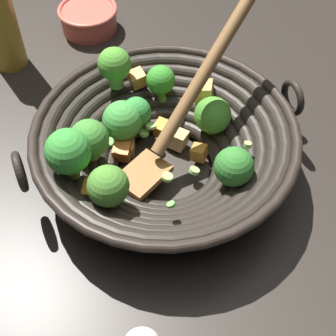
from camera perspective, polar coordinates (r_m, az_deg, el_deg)
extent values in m
plane|color=#28231E|center=(0.73, -0.33, -0.46)|extent=(4.00, 4.00, 0.00)
cylinder|color=black|center=(0.72, -0.33, -0.21)|extent=(0.13, 0.13, 0.01)
torus|color=black|center=(0.71, -0.33, 0.51)|extent=(0.18, 0.18, 0.02)
torus|color=black|center=(0.71, -0.34, 1.00)|extent=(0.21, 0.21, 0.02)
torus|color=black|center=(0.70, -0.34, 1.50)|extent=(0.24, 0.24, 0.02)
torus|color=black|center=(0.69, -0.34, 2.00)|extent=(0.26, 0.26, 0.02)
torus|color=black|center=(0.68, -0.35, 2.52)|extent=(0.29, 0.29, 0.02)
torus|color=black|center=(0.68, -0.35, 3.05)|extent=(0.32, 0.32, 0.02)
torus|color=black|center=(0.67, -0.35, 3.59)|extent=(0.35, 0.35, 0.02)
torus|color=#2A221D|center=(0.66, -0.36, 4.14)|extent=(0.36, 0.36, 0.01)
torus|color=black|center=(0.73, 14.13, 7.88)|extent=(0.05, 0.03, 0.05)
torus|color=black|center=(0.65, -16.65, -0.41)|extent=(0.05, 0.03, 0.05)
cylinder|color=#589049|center=(0.74, -5.08, 3.67)|extent=(0.02, 0.02, 0.02)
sphere|color=green|center=(0.71, -5.27, 5.46)|extent=(0.06, 0.06, 0.06)
cylinder|color=#6BB34B|center=(0.68, -8.77, 1.72)|extent=(0.02, 0.03, 0.02)
sphere|color=#3F8631|center=(0.66, -9.06, 3.31)|extent=(0.05, 0.05, 0.05)
cylinder|color=#7FAE54|center=(0.75, -5.98, 10.00)|extent=(0.03, 0.03, 0.02)
sphere|color=#4B952D|center=(0.73, -6.18, 11.82)|extent=(0.05, 0.05, 0.05)
cylinder|color=#5D9438|center=(0.76, -0.70, 8.47)|extent=(0.02, 0.02, 0.03)
sphere|color=#328A26|center=(0.74, -0.72, 10.12)|extent=(0.04, 0.04, 0.04)
cylinder|color=#7CC345|center=(0.62, -6.64, -3.69)|extent=(0.03, 0.03, 0.02)
sphere|color=#49852D|center=(0.60, -6.90, -2.07)|extent=(0.05, 0.05, 0.05)
cylinder|color=#77B957|center=(0.74, -3.59, 4.93)|extent=(0.03, 0.02, 0.02)
sphere|color=#318637|center=(0.72, -3.70, 6.47)|extent=(0.04, 0.04, 0.04)
cylinder|color=#78A13B|center=(0.64, -10.94, -0.16)|extent=(0.03, 0.03, 0.02)
sphere|color=green|center=(0.61, -11.42, 1.87)|extent=(0.06, 0.06, 0.06)
cylinder|color=#719E41|center=(0.74, 5.00, 4.42)|extent=(0.02, 0.03, 0.02)
sphere|color=#48912E|center=(0.72, 5.16, 6.07)|extent=(0.05, 0.05, 0.05)
cylinder|color=#79AC53|center=(0.66, 7.31, -1.50)|extent=(0.03, 0.03, 0.02)
sphere|color=#31762B|center=(0.64, 7.59, 0.15)|extent=(0.05, 0.05, 0.05)
cube|color=orange|center=(0.74, -0.55, 4.56)|extent=(0.03, 0.03, 0.03)
cube|color=#E9B974|center=(0.73, -4.77, 2.36)|extent=(0.03, 0.02, 0.02)
cube|color=orange|center=(0.75, -3.56, 10.25)|extent=(0.03, 0.03, 0.03)
cube|color=tan|center=(0.75, 4.14, 8.77)|extent=(0.03, 0.04, 0.03)
cube|color=#CB6C28|center=(0.71, -5.31, 1.95)|extent=(0.03, 0.03, 0.03)
cube|color=#BF762C|center=(0.71, 3.58, 1.79)|extent=(0.03, 0.03, 0.02)
cube|color=#C17A1E|center=(0.64, -8.44, -2.70)|extent=(0.03, 0.03, 0.03)
cube|color=#E1AB6D|center=(0.73, 1.13, 3.35)|extent=(0.04, 0.04, 0.03)
cylinder|color=#99D166|center=(0.66, 0.08, -1.03)|extent=(0.02, 0.02, 0.01)
cylinder|color=#99D166|center=(0.68, 6.42, -0.17)|extent=(0.02, 0.02, 0.01)
cylinder|color=#99D166|center=(0.75, -3.63, 6.77)|extent=(0.01, 0.01, 0.01)
cylinder|color=#6BC651|center=(0.69, -6.76, 2.99)|extent=(0.02, 0.02, 0.01)
cylinder|color=#99D166|center=(0.73, -2.79, 4.04)|extent=(0.02, 0.02, 0.01)
cylinder|color=#99D166|center=(0.72, -1.94, 4.87)|extent=(0.02, 0.02, 0.01)
cylinder|color=#99D166|center=(0.69, 3.04, -0.30)|extent=(0.02, 0.02, 0.01)
cylinder|color=#6BC651|center=(0.58, 0.70, -4.21)|extent=(0.01, 0.01, 0.01)
cylinder|color=#99D166|center=(0.67, 9.15, 2.67)|extent=(0.02, 0.01, 0.01)
cylinder|color=#6BC651|center=(0.64, -6.36, -2.26)|extent=(0.02, 0.02, 0.01)
cube|color=brown|center=(0.68, -2.86, -0.76)|extent=(0.09, 0.08, 0.01)
cylinder|color=olive|center=(0.68, 5.25, 12.53)|extent=(0.19, 0.18, 0.19)
cylinder|color=#D15647|center=(0.98, -9.10, 16.51)|extent=(0.10, 0.10, 0.04)
torus|color=#D65D4C|center=(0.97, -9.26, 17.54)|extent=(0.11, 0.11, 0.01)
cylinder|color=#6BC651|center=(0.98, -8.63, 16.56)|extent=(0.02, 0.02, 0.01)
cylinder|color=#6BC651|center=(0.96, -8.02, 16.04)|extent=(0.01, 0.01, 0.01)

